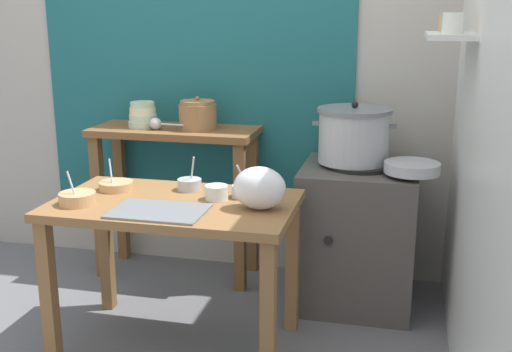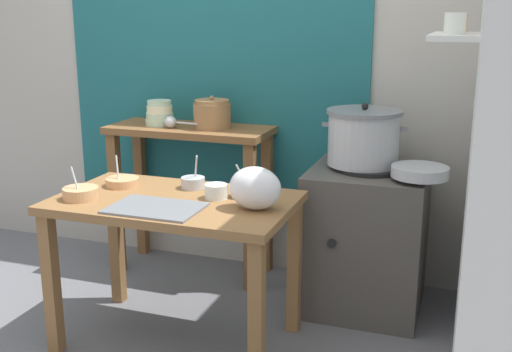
{
  "view_description": "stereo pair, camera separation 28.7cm",
  "coord_description": "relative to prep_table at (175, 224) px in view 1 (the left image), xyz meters",
  "views": [
    {
      "loc": [
        1.07,
        -2.53,
        1.55
      ],
      "look_at": [
        0.43,
        0.17,
        0.82
      ],
      "focal_mm": 43.88,
      "sensor_mm": 36.0,
      "label": 1
    },
    {
      "loc": [
        1.35,
        -2.45,
        1.55
      ],
      "look_at": [
        0.43,
        0.17,
        0.82
      ],
      "focal_mm": 43.88,
      "sensor_mm": 36.0,
      "label": 2
    }
  ],
  "objects": [
    {
      "name": "steamer_pot",
      "position": [
        0.74,
        0.7,
        0.32
      ],
      "size": [
        0.44,
        0.39,
        0.32
      ],
      "color": "#B7BABF",
      "rests_on": "stove_block"
    },
    {
      "name": "prep_bowl_3",
      "position": [
        0.01,
        0.19,
        0.14
      ],
      "size": [
        0.12,
        0.12,
        0.17
      ],
      "color": "#B7BABF",
      "rests_on": "prep_table"
    },
    {
      "name": "plastic_bag",
      "position": [
        0.4,
        -0.03,
        0.21
      ],
      "size": [
        0.23,
        0.17,
        0.19
      ],
      "primitive_type": "ellipsoid",
      "color": "white",
      "rests_on": "prep_table"
    },
    {
      "name": "prep_bowl_4",
      "position": [
        0.29,
        0.13,
        0.14
      ],
      "size": [
        0.1,
        0.1,
        0.16
      ],
      "color": "#B7BABF",
      "rests_on": "prep_table"
    },
    {
      "name": "prep_table",
      "position": [
        0.0,
        0.0,
        0.0
      ],
      "size": [
        1.1,
        0.66,
        0.72
      ],
      "color": "olive",
      "rests_on": "ground"
    },
    {
      "name": "stove_block",
      "position": [
        0.78,
        0.68,
        -0.23
      ],
      "size": [
        0.6,
        0.61,
        0.78
      ],
      "color": "#4C4742",
      "rests_on": "ground"
    },
    {
      "name": "clay_pot",
      "position": [
        -0.15,
        0.81,
        0.37
      ],
      "size": [
        0.21,
        0.21,
        0.19
      ],
      "color": "olive",
      "rests_on": "back_shelf_table"
    },
    {
      "name": "wall_right",
      "position": [
        1.32,
        0.18,
        0.69
      ],
      "size": [
        0.3,
        3.2,
        2.6
      ],
      "color": "white",
      "rests_on": "ground"
    },
    {
      "name": "back_shelf_table",
      "position": [
        -0.3,
        0.81,
        0.07
      ],
      "size": [
        0.96,
        0.4,
        0.9
      ],
      "color": "brown",
      "rests_on": "ground"
    },
    {
      "name": "prep_bowl_1",
      "position": [
        -0.4,
        -0.15,
        0.14
      ],
      "size": [
        0.16,
        0.16,
        0.15
      ],
      "color": "tan",
      "rests_on": "prep_table"
    },
    {
      "name": "ladle",
      "position": [
        -0.37,
        0.73,
        0.33
      ],
      "size": [
        0.28,
        0.07,
        0.07
      ],
      "color": "#B7BABF",
      "rests_on": "back_shelf_table"
    },
    {
      "name": "serving_tray",
      "position": [
        -0.01,
        -0.17,
        0.12
      ],
      "size": [
        0.4,
        0.28,
        0.01
      ],
      "primitive_type": "cube",
      "color": "slate",
      "rests_on": "prep_table"
    },
    {
      "name": "bowl_stack_enamel",
      "position": [
        -0.48,
        0.8,
        0.36
      ],
      "size": [
        0.17,
        0.17,
        0.15
      ],
      "color": "#B7D1AD",
      "rests_on": "back_shelf_table"
    },
    {
      "name": "prep_bowl_2",
      "position": [
        0.18,
        0.07,
        0.15
      ],
      "size": [
        0.11,
        0.11,
        0.07
      ],
      "color": "silver",
      "rests_on": "prep_table"
    },
    {
      "name": "wide_pan",
      "position": [
        1.05,
        0.54,
        0.2
      ],
      "size": [
        0.28,
        0.28,
        0.05
      ],
      "primitive_type": "cylinder",
      "color": "#B7BABF",
      "rests_on": "stove_block"
    },
    {
      "name": "prep_bowl_0",
      "position": [
        -0.34,
        0.11,
        0.13
      ],
      "size": [
        0.16,
        0.16,
        0.15
      ],
      "color": "tan",
      "rests_on": "prep_table"
    },
    {
      "name": "ground_plane",
      "position": [
        -0.08,
        -0.02,
        -0.61
      ],
      "size": [
        9.0,
        9.0,
        0.0
      ],
      "primitive_type": "plane",
      "color": "slate"
    },
    {
      "name": "wall_back",
      "position": [
        0.0,
        1.07,
        0.69
      ],
      "size": [
        4.4,
        0.12,
        2.6
      ],
      "color": "#B2ADA3",
      "rests_on": "ground"
    }
  ]
}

